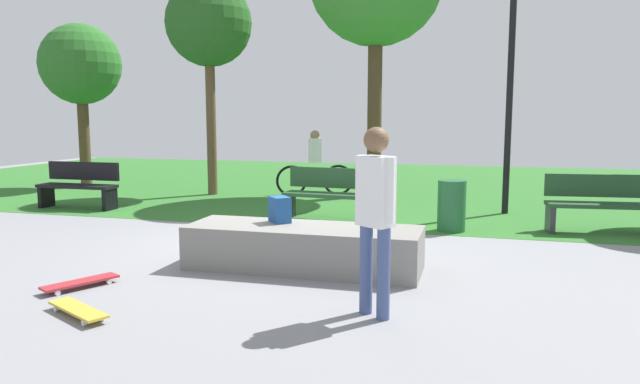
{
  "coord_description": "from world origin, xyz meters",
  "views": [
    {
      "loc": [
        2.64,
        -7.78,
        1.84
      ],
      "look_at": [
        0.65,
        -0.49,
        0.84
      ],
      "focal_mm": 32.63,
      "sensor_mm": 36.0,
      "label": 1
    }
  ],
  "objects_px": {
    "skateboard_spare": "(81,282)",
    "tree_slender_maple": "(80,66)",
    "park_bench_center_lawn": "(330,193)",
    "tree_young_birch": "(209,25)",
    "park_bench_near_lamppost": "(79,184)",
    "backpack_on_ledge": "(280,210)",
    "trash_bin": "(452,206)",
    "skater_performing_trick": "(375,207)",
    "skateboard_by_ledge": "(78,310)",
    "concrete_ledge": "(303,247)",
    "lamp_post": "(511,68)",
    "cyclist_on_bicycle": "(315,167)",
    "park_bench_by_oak": "(600,203)"
  },
  "relations": [
    {
      "from": "skater_performing_trick",
      "to": "lamp_post",
      "type": "relative_size",
      "value": 0.39
    },
    {
      "from": "skater_performing_trick",
      "to": "cyclist_on_bicycle",
      "type": "xyz_separation_m",
      "value": [
        -2.77,
        7.82,
        -0.39
      ]
    },
    {
      "from": "backpack_on_ledge",
      "to": "tree_young_birch",
      "type": "height_order",
      "value": "tree_young_birch"
    },
    {
      "from": "backpack_on_ledge",
      "to": "skateboard_by_ledge",
      "type": "distance_m",
      "value": 2.67
    },
    {
      "from": "skater_performing_trick",
      "to": "park_bench_near_lamppost",
      "type": "height_order",
      "value": "skater_performing_trick"
    },
    {
      "from": "trash_bin",
      "to": "skater_performing_trick",
      "type": "bearing_deg",
      "value": -96.72
    },
    {
      "from": "concrete_ledge",
      "to": "park_bench_center_lawn",
      "type": "bearing_deg",
      "value": 98.83
    },
    {
      "from": "backpack_on_ledge",
      "to": "skateboard_spare",
      "type": "height_order",
      "value": "backpack_on_ledge"
    },
    {
      "from": "skater_performing_trick",
      "to": "concrete_ledge",
      "type": "bearing_deg",
      "value": 127.96
    },
    {
      "from": "park_bench_by_oak",
      "to": "cyclist_on_bicycle",
      "type": "distance_m",
      "value": 6.33
    },
    {
      "from": "backpack_on_ledge",
      "to": "trash_bin",
      "type": "distance_m",
      "value": 3.29
    },
    {
      "from": "skateboard_spare",
      "to": "park_bench_center_lawn",
      "type": "height_order",
      "value": "park_bench_center_lawn"
    },
    {
      "from": "skateboard_spare",
      "to": "park_bench_near_lamppost",
      "type": "xyz_separation_m",
      "value": [
        -3.55,
        4.63,
        0.42
      ]
    },
    {
      "from": "park_bench_center_lawn",
      "to": "cyclist_on_bicycle",
      "type": "bearing_deg",
      "value": 110.26
    },
    {
      "from": "concrete_ledge",
      "to": "backpack_on_ledge",
      "type": "height_order",
      "value": "backpack_on_ledge"
    },
    {
      "from": "park_bench_center_lawn",
      "to": "tree_young_birch",
      "type": "height_order",
      "value": "tree_young_birch"
    },
    {
      "from": "backpack_on_ledge",
      "to": "cyclist_on_bicycle",
      "type": "xyz_separation_m",
      "value": [
        -1.3,
        6.22,
        -0.05
      ]
    },
    {
      "from": "park_bench_by_oak",
      "to": "park_bench_near_lamppost",
      "type": "height_order",
      "value": "same"
    },
    {
      "from": "concrete_ledge",
      "to": "trash_bin",
      "type": "height_order",
      "value": "trash_bin"
    },
    {
      "from": "park_bench_near_lamppost",
      "to": "park_bench_center_lawn",
      "type": "bearing_deg",
      "value": 0.67
    },
    {
      "from": "skater_performing_trick",
      "to": "trash_bin",
      "type": "relative_size",
      "value": 2.13
    },
    {
      "from": "skateboard_by_ledge",
      "to": "trash_bin",
      "type": "relative_size",
      "value": 0.98
    },
    {
      "from": "cyclist_on_bicycle",
      "to": "backpack_on_ledge",
      "type": "bearing_deg",
      "value": -78.2
    },
    {
      "from": "backpack_on_ledge",
      "to": "tree_slender_maple",
      "type": "bearing_deg",
      "value": -171.16
    },
    {
      "from": "skater_performing_trick",
      "to": "skateboard_by_ledge",
      "type": "height_order",
      "value": "skater_performing_trick"
    },
    {
      "from": "skateboard_by_ledge",
      "to": "tree_slender_maple",
      "type": "xyz_separation_m",
      "value": [
        -6.2,
        8.37,
        3.0
      ]
    },
    {
      "from": "backpack_on_ledge",
      "to": "trash_bin",
      "type": "bearing_deg",
      "value": 101.32
    },
    {
      "from": "park_bench_center_lawn",
      "to": "lamp_post",
      "type": "bearing_deg",
      "value": 26.19
    },
    {
      "from": "skateboard_by_ledge",
      "to": "skateboard_spare",
      "type": "height_order",
      "value": "same"
    },
    {
      "from": "backpack_on_ledge",
      "to": "tree_young_birch",
      "type": "bearing_deg",
      "value": 170.97
    },
    {
      "from": "tree_young_birch",
      "to": "skater_performing_trick",
      "type": "bearing_deg",
      "value": -54.82
    },
    {
      "from": "trash_bin",
      "to": "skateboard_by_ledge",
      "type": "bearing_deg",
      "value": -122.21
    },
    {
      "from": "park_bench_center_lawn",
      "to": "cyclist_on_bicycle",
      "type": "xyz_separation_m",
      "value": [
        -1.15,
        3.1,
        0.15
      ]
    },
    {
      "from": "park_bench_center_lawn",
      "to": "tree_young_birch",
      "type": "distance_m",
      "value": 5.41
    },
    {
      "from": "skateboard_by_ledge",
      "to": "skateboard_spare",
      "type": "relative_size",
      "value": 1.0
    },
    {
      "from": "trash_bin",
      "to": "skateboard_spare",
      "type": "bearing_deg",
      "value": -131.24
    },
    {
      "from": "park_bench_near_lamppost",
      "to": "backpack_on_ledge",
      "type": "bearing_deg",
      "value": -30.13
    },
    {
      "from": "tree_slender_maple",
      "to": "lamp_post",
      "type": "height_order",
      "value": "lamp_post"
    },
    {
      "from": "park_bench_center_lawn",
      "to": "lamp_post",
      "type": "distance_m",
      "value": 4.03
    },
    {
      "from": "backpack_on_ledge",
      "to": "park_bench_near_lamppost",
      "type": "distance_m",
      "value": 6.09
    },
    {
      "from": "skateboard_by_ledge",
      "to": "cyclist_on_bicycle",
      "type": "bearing_deg",
      "value": 90.97
    },
    {
      "from": "park_bench_by_oak",
      "to": "tree_young_birch",
      "type": "distance_m",
      "value": 8.86
    },
    {
      "from": "concrete_ledge",
      "to": "lamp_post",
      "type": "relative_size",
      "value": 0.63
    },
    {
      "from": "park_bench_near_lamppost",
      "to": "lamp_post",
      "type": "distance_m",
      "value": 8.57
    },
    {
      "from": "tree_young_birch",
      "to": "cyclist_on_bicycle",
      "type": "bearing_deg",
      "value": 15.23
    },
    {
      "from": "tree_young_birch",
      "to": "lamp_post",
      "type": "relative_size",
      "value": 1.09
    },
    {
      "from": "skateboard_spare",
      "to": "tree_slender_maple",
      "type": "height_order",
      "value": "tree_slender_maple"
    },
    {
      "from": "park_bench_near_lamppost",
      "to": "skater_performing_trick",
      "type": "bearing_deg",
      "value": -34.66
    },
    {
      "from": "park_bench_near_lamppost",
      "to": "cyclist_on_bicycle",
      "type": "distance_m",
      "value": 5.07
    },
    {
      "from": "concrete_ledge",
      "to": "trash_bin",
      "type": "distance_m",
      "value": 3.23
    }
  ]
}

